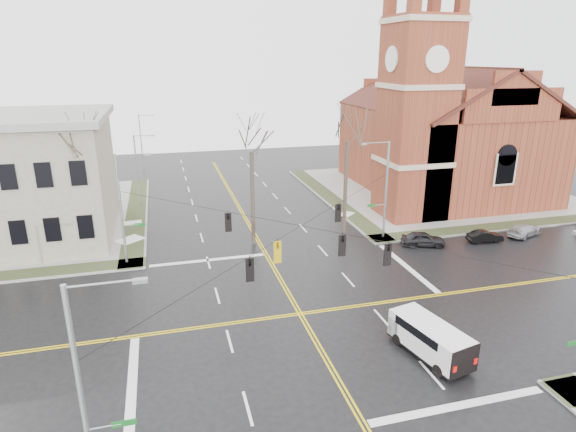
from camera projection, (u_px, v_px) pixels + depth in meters
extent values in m
plane|color=black|center=(300.00, 314.00, 31.90)|extent=(120.00, 120.00, 0.00)
cube|color=gray|center=(434.00, 191.00, 60.92)|extent=(30.00, 30.00, 0.15)
cube|color=#343D21|center=(331.00, 198.00, 57.51)|extent=(2.00, 30.00, 0.02)
cube|color=#343D21|center=(508.00, 225.00, 48.24)|extent=(30.00, 2.00, 0.02)
cube|color=#343D21|center=(136.00, 213.00, 52.03)|extent=(2.00, 30.00, 0.02)
cube|color=gold|center=(298.00, 314.00, 31.86)|extent=(0.12, 100.00, 0.01)
cube|color=gold|center=(302.00, 313.00, 31.92)|extent=(0.12, 100.00, 0.01)
cube|color=gold|center=(301.00, 315.00, 31.78)|extent=(100.00, 0.12, 0.01)
cube|color=gold|center=(300.00, 313.00, 32.00)|extent=(100.00, 0.12, 0.01)
cube|color=silver|center=(459.00, 406.00, 23.49)|extent=(9.50, 0.50, 0.01)
cube|color=silver|center=(208.00, 260.00, 40.30)|extent=(9.50, 0.50, 0.01)
cube|color=silver|center=(132.00, 388.00, 24.74)|extent=(0.50, 9.50, 0.01)
cube|color=silver|center=(407.00, 267.00, 39.05)|extent=(0.50, 9.50, 0.01)
cube|color=brown|center=(415.00, 121.00, 48.50)|extent=(6.00, 6.00, 20.00)
cube|color=#C3AF96|center=(423.00, 20.00, 45.51)|extent=(6.30, 6.30, 0.50)
cylinder|color=silver|center=(437.00, 59.00, 43.81)|extent=(2.40, 0.15, 2.40)
cylinder|color=silver|center=(392.00, 59.00, 45.86)|extent=(0.15, 2.40, 2.40)
cube|color=brown|center=(440.00, 150.00, 60.53)|extent=(18.00, 24.00, 10.00)
cube|color=brown|center=(394.00, 189.00, 53.66)|extent=(2.00, 5.00, 4.40)
cube|color=gray|center=(3.00, 182.00, 43.11)|extent=(18.00, 14.00, 11.00)
cylinder|color=gray|center=(386.00, 190.00, 43.79)|extent=(0.20, 0.20, 9.00)
cylinder|color=gray|center=(379.00, 205.00, 44.07)|extent=(1.20, 0.06, 0.06)
cube|color=#0E551A|center=(372.00, 205.00, 43.90)|extent=(0.90, 0.04, 0.25)
cylinder|color=gray|center=(377.00, 143.00, 42.11)|extent=(2.40, 0.08, 0.08)
cube|color=gray|center=(364.00, 144.00, 41.83)|extent=(0.50, 0.22, 0.15)
cylinder|color=gray|center=(121.00, 210.00, 38.16)|extent=(0.20, 0.20, 9.00)
cylinder|color=gray|center=(131.00, 225.00, 38.73)|extent=(1.20, 0.06, 0.06)
cube|color=#0E551A|center=(140.00, 225.00, 38.90)|extent=(0.90, 0.04, 0.25)
cylinder|color=gray|center=(131.00, 154.00, 37.07)|extent=(2.40, 0.08, 0.08)
cube|color=gray|center=(147.00, 154.00, 37.38)|extent=(0.50, 0.22, 0.15)
cube|color=#0E551A|center=(575.00, 343.00, 22.81)|extent=(0.90, 0.04, 0.25)
cylinder|color=gray|center=(82.00, 399.00, 17.07)|extent=(0.20, 0.20, 9.00)
cylinder|color=gray|center=(104.00, 427.00, 17.64)|extent=(1.20, 0.06, 0.06)
cube|color=#0E551A|center=(124.00, 423.00, 17.81)|extent=(0.90, 0.04, 0.25)
cylinder|color=gray|center=(102.00, 283.00, 15.98)|extent=(2.40, 0.08, 0.08)
cube|color=gray|center=(140.00, 281.00, 16.29)|extent=(0.50, 0.22, 0.15)
cylinder|color=black|center=(301.00, 226.00, 29.94)|extent=(23.02, 23.02, 0.03)
cylinder|color=black|center=(301.00, 226.00, 29.94)|extent=(23.02, 23.02, 0.03)
imported|color=black|center=(250.00, 270.00, 25.53)|extent=(0.21, 0.26, 1.30)
imported|color=black|center=(338.00, 213.00, 34.83)|extent=(0.21, 0.26, 1.30)
imported|color=#C39B0B|center=(277.00, 252.00, 27.86)|extent=(0.21, 0.26, 1.30)
imported|color=black|center=(228.00, 222.00, 32.87)|extent=(0.21, 0.26, 1.30)
imported|color=black|center=(388.00, 255.00, 27.49)|extent=(0.21, 0.26, 1.30)
imported|color=black|center=(342.00, 245.00, 28.84)|extent=(0.21, 0.26, 1.30)
cylinder|color=gray|center=(137.00, 171.00, 53.63)|extent=(0.16, 0.16, 8.00)
cylinder|color=gray|center=(143.00, 136.00, 52.65)|extent=(2.00, 0.07, 0.07)
cube|color=gray|center=(153.00, 136.00, 52.91)|extent=(0.45, 0.20, 0.13)
cylinder|color=gray|center=(141.00, 142.00, 71.97)|extent=(0.16, 0.16, 8.00)
cylinder|color=gray|center=(146.00, 115.00, 70.99)|extent=(2.00, 0.07, 0.07)
cube|color=gray|center=(153.00, 115.00, 71.25)|extent=(0.45, 0.20, 0.13)
cube|color=white|center=(430.00, 338.00, 27.12)|extent=(3.01, 5.36, 1.62)
cube|color=white|center=(405.00, 324.00, 28.96)|extent=(2.10, 1.26, 1.14)
cube|color=black|center=(402.00, 314.00, 29.07)|extent=(1.75, 0.50, 0.76)
cube|color=black|center=(429.00, 328.00, 27.11)|extent=(2.68, 3.78, 0.52)
cube|color=#B70C0A|center=(455.00, 369.00, 24.68)|extent=(0.24, 0.12, 0.32)
cube|color=#B70C0A|center=(475.00, 361.00, 25.34)|extent=(0.24, 0.12, 0.32)
cube|color=black|center=(429.00, 350.00, 27.38)|extent=(3.07, 5.42, 0.10)
cylinder|color=black|center=(398.00, 339.00, 28.39)|extent=(0.39, 0.72, 0.69)
cylinder|color=black|center=(420.00, 332.00, 29.16)|extent=(0.39, 0.72, 0.69)
cylinder|color=black|center=(439.00, 370.00, 25.58)|extent=(0.39, 0.72, 0.69)
cylinder|color=black|center=(463.00, 361.00, 26.35)|extent=(0.39, 0.72, 0.69)
imported|color=black|center=(423.00, 239.00, 43.18)|extent=(4.11, 2.64, 1.30)
imported|color=black|center=(485.00, 236.00, 44.15)|extent=(3.33, 1.37, 1.07)
imported|color=#B6B6B8|center=(525.00, 230.00, 45.68)|extent=(4.43, 3.06, 1.19)
cylinder|color=#382C24|center=(93.00, 206.00, 39.74)|extent=(0.36, 0.36, 8.63)
cylinder|color=#382C24|center=(253.00, 198.00, 42.50)|extent=(0.36, 0.36, 8.30)
cylinder|color=#382C24|center=(345.00, 189.00, 44.68)|extent=(0.36, 0.36, 8.79)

